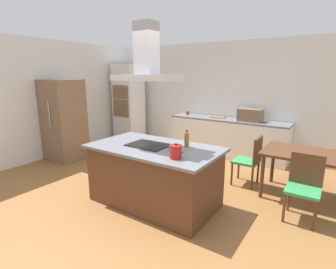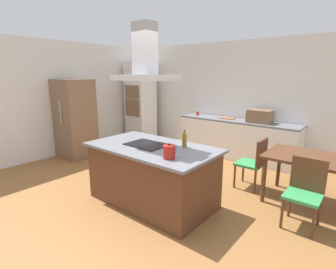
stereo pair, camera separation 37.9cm
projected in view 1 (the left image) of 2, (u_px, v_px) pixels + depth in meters
name	position (u px, v px, depth m)	size (l,w,h in m)	color
ground	(199.00, 172.00, 5.21)	(16.00, 16.00, 0.00)	#936033
wall_back	(233.00, 98.00, 6.31)	(7.20, 0.10, 2.70)	white
wall_left	(66.00, 98.00, 6.36)	(0.10, 8.80, 2.70)	white
kitchen_island	(154.00, 175.00, 3.89)	(1.93, 1.09, 0.90)	#59331E
cooktop	(148.00, 145.00, 3.85)	(0.60, 0.44, 0.01)	black
tea_kettle	(176.00, 152.00, 3.24)	(0.20, 0.15, 0.20)	#B21E19
olive_oil_bottle	(187.00, 140.00, 3.76)	(0.07, 0.07, 0.25)	olive
mixing_bowl	(174.00, 147.00, 3.60)	(0.17, 0.17, 0.09)	#2D6BB7
back_counter	(227.00, 137.00, 6.21)	(2.78, 0.62, 0.90)	white
countertop_microwave	(250.00, 115.00, 5.79)	(0.50, 0.38, 0.28)	brown
coffee_mug_red	(188.00, 113.00, 6.73)	(0.08, 0.08, 0.09)	red
cutting_board	(218.00, 117.00, 6.29)	(0.34, 0.24, 0.02)	#995B33
wall_oven_stack	(129.00, 104.00, 7.45)	(0.70, 0.66, 2.20)	white
refrigerator	(64.00, 120.00, 5.85)	(0.80, 0.73, 1.82)	brown
dining_table	(311.00, 159.00, 3.98)	(1.40, 0.90, 0.75)	#59331E
chair_at_left_end	(251.00, 158.00, 4.51)	(0.42, 0.42, 0.89)	#33934C
chair_facing_island	(304.00, 183.00, 3.48)	(0.42, 0.42, 0.89)	#33934C
range_hood	(147.00, 62.00, 3.57)	(0.90, 0.55, 0.78)	#ADADB2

